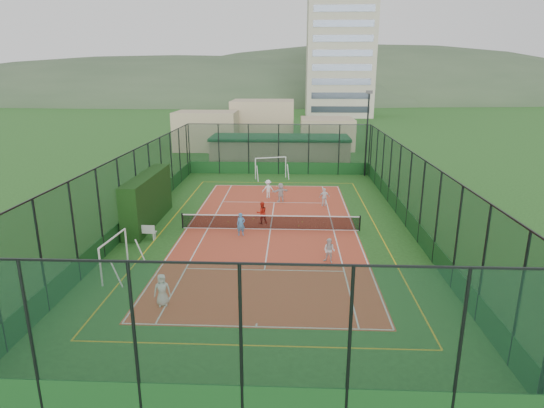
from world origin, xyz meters
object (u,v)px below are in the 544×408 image
Objects in this scene: child_far_left at (268,189)px; child_near_mid at (241,224)px; futsal_goal_near at (114,256)px; white_bench at (142,231)px; child_near_left at (162,290)px; coach at (262,213)px; child_far_back at (281,192)px; apartment_tower at (340,50)px; child_far_right at (324,197)px; futsal_goal_far at (271,168)px; child_near_right at (329,251)px; clubhouse at (280,150)px; floodlight_ne at (367,134)px.

child_near_mid is at bearing 67.34° from child_far_left.
white_bench is at bearing 7.39° from futsal_goal_near.
child_near_left is 0.97× the size of coach.
futsal_goal_near is 1.97× the size of child_far_back.
futsal_goal_near is 16.02m from child_far_back.
futsal_goal_near is at bearing 30.00° from coach.
apartment_tower reaches higher than child_far_right.
apartment_tower is 20.01× the size of coach.
child_far_right is 3.54m from child_far_back.
child_far_right is at bearing -96.08° from apartment_tower.
futsal_goal_near is at bearing -125.39° from futsal_goal_far.
child_far_right is 0.93× the size of coach.
futsal_goal_far is (6.85, 22.15, 0.05)m from futsal_goal_near.
apartment_tower reaches higher than child_near_right.
clubhouse reaches higher than child_near_mid.
white_bench is 1.33× the size of child_near_right.
child_near_right is (11.22, -3.08, 0.18)m from white_bench.
clubhouse reaches higher than child_far_right.
futsal_goal_near is at bearing 121.07° from child_near_left.
child_far_left reaches higher than child_far_right.
child_near_left is 9.40m from child_near_mid.
apartment_tower is 20.85× the size of child_near_mid.
child_near_mid is (-13.79, -83.20, -14.27)m from apartment_tower.
white_bench is 1.18× the size of child_far_back.
child_far_left is at bearing -99.61° from apartment_tower.
floodlight_ne is 18.27m from coach.
floodlight_ne is at bearing -8.53° from futsal_goal_far.
child_far_left reaches higher than coach.
futsal_goal_far is 10.44m from child_far_right.
apartment_tower is at bearing 79.61° from white_bench.
clubhouse is 7.04m from futsal_goal_far.
clubhouse is at bearing 74.95° from white_bench.
coach is at bearing -98.89° from apartment_tower.
futsal_goal_near is at bearing 50.00° from child_far_left.
child_near_mid is 0.96× the size of coach.
coach is at bearing 38.05° from child_far_right.
child_near_mid is 0.96× the size of child_far_left.
child_far_left is at bearing -111.06° from coach.
clubhouse is 10.11× the size of child_far_left.
futsal_goal_far is at bearing -110.16° from coach.
futsal_goal_near reaches higher than child_far_left.
child_far_back is at bearing -25.65° from futsal_goal_near.
apartment_tower is 94.78m from child_near_left.
child_near_left is 0.97× the size of child_far_back.
coach is at bearing 27.89° from white_bench.
clubhouse is 10.14× the size of coach.
child_near_mid is at bearing 49.64° from child_far_back.
child_near_left reaches higher than child_far_right.
child_near_mid is 8.87m from child_far_right.
child_near_right is (5.21, -4.02, -0.05)m from child_near_mid.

